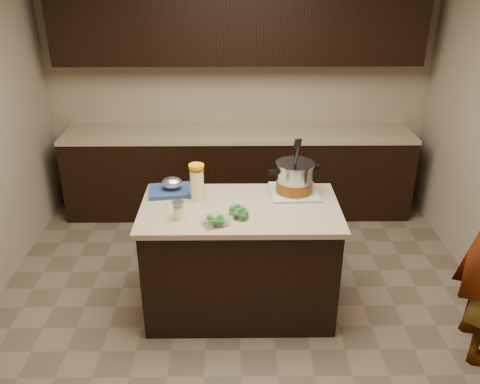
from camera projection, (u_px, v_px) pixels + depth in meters
name	position (u px, v px, depth m)	size (l,w,h in m)	color
ground_plane	(240.00, 306.00, 4.09)	(4.00, 4.00, 0.00)	brown
room_shell	(240.00, 97.00, 3.35)	(4.04, 4.04, 2.72)	tan
back_cabinets	(238.00, 127.00, 5.26)	(3.60, 0.63, 2.33)	black
island	(240.00, 259.00, 3.90)	(1.46, 0.81, 0.90)	black
dish_towel	(294.00, 192.00, 3.91)	(0.36, 0.36, 0.02)	#5D8B5E
stock_pot	(295.00, 179.00, 3.86)	(0.41, 0.37, 0.42)	#B7B7BC
lemonade_pitcher	(197.00, 184.00, 3.76)	(0.15, 0.15, 0.28)	#FBF599
mason_jar	(178.00, 211.00, 3.52)	(0.10, 0.10, 0.14)	#FBF599
broccoli_tub_left	(237.00, 211.00, 3.59)	(0.15, 0.15, 0.06)	silver
broccoli_tub_right	(241.00, 215.00, 3.54)	(0.13, 0.13, 0.05)	silver
broccoli_tub_rect	(215.00, 221.00, 3.45)	(0.21, 0.18, 0.06)	silver
blue_tray	(171.00, 188.00, 3.90)	(0.35, 0.29, 0.12)	navy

